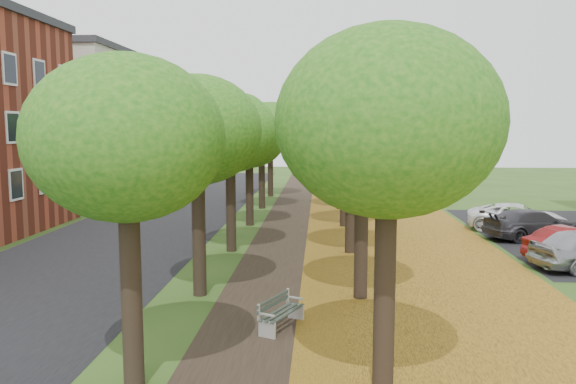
# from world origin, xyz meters

# --- Properties ---
(street_asphalt) EXTENTS (8.00, 70.00, 0.01)m
(street_asphalt) POSITION_xyz_m (-7.50, 15.00, 0.00)
(street_asphalt) COLOR black
(street_asphalt) RESTS_ON ground
(footpath) EXTENTS (3.20, 70.00, 0.01)m
(footpath) POSITION_xyz_m (0.00, 15.00, 0.00)
(footpath) COLOR black
(footpath) RESTS_ON ground
(leaf_verge) EXTENTS (7.50, 70.00, 0.01)m
(leaf_verge) POSITION_xyz_m (5.00, 15.00, 0.01)
(leaf_verge) COLOR #B47C21
(leaf_verge) RESTS_ON ground
(tree_row_west) EXTENTS (4.05, 34.05, 6.54)m
(tree_row_west) POSITION_xyz_m (-2.20, 15.00, 4.79)
(tree_row_west) COLOR black
(tree_row_west) RESTS_ON ground
(tree_row_east) EXTENTS (4.05, 34.05, 6.54)m
(tree_row_east) POSITION_xyz_m (2.60, 15.00, 4.79)
(tree_row_east) COLOR black
(tree_row_east) RESTS_ON ground
(building_cream) EXTENTS (10.30, 20.30, 10.40)m
(building_cream) POSITION_xyz_m (-17.00, 33.00, 5.21)
(building_cream) COLOR beige
(building_cream) RESTS_ON ground
(bench) EXTENTS (1.11, 1.68, 0.77)m
(bench) POSITION_xyz_m (0.41, 3.38, 0.40)
(bench) COLOR #273129
(bench) RESTS_ON ground
(car_red) EXTENTS (4.19, 2.78, 1.31)m
(car_red) POSITION_xyz_m (11.00, 11.00, 0.65)
(car_red) COLOR maroon
(car_red) RESTS_ON ground
(car_grey) EXTENTS (4.93, 3.12, 1.33)m
(car_grey) POSITION_xyz_m (11.00, 15.25, 0.67)
(car_grey) COLOR #36353B
(car_grey) RESTS_ON ground
(car_white) EXTENTS (5.15, 3.47, 1.31)m
(car_white) POSITION_xyz_m (11.00, 17.18, 0.66)
(car_white) COLOR white
(car_white) RESTS_ON ground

